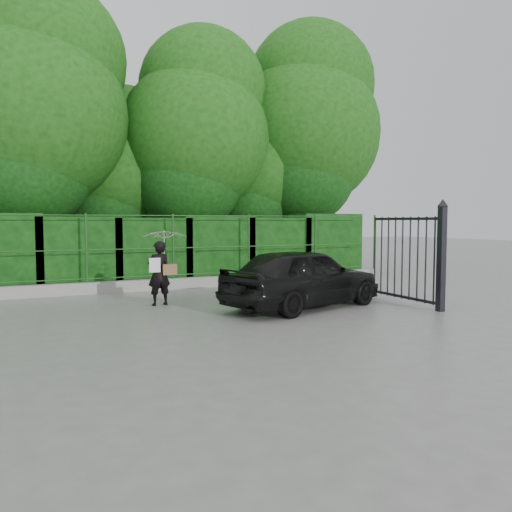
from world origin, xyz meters
name	(u,v)px	position (x,y,z in m)	size (l,w,h in m)	color
ground	(215,319)	(0.00, 0.00, 0.00)	(80.00, 80.00, 0.00)	gray
kerb	(159,284)	(0.00, 4.50, 0.15)	(14.00, 0.25, 0.30)	#9E9E99
fence	(167,246)	(0.22, 4.50, 1.20)	(14.13, 0.06, 1.80)	#1F4D1C
hedge	(155,251)	(0.11, 5.50, 1.01)	(14.20, 1.20, 2.14)	black
trees	(168,141)	(1.14, 7.74, 4.62)	(17.10, 6.15, 8.08)	black
gate	(425,254)	(4.60, -0.72, 1.19)	(0.22, 2.33, 2.36)	black
woman	(163,255)	(-0.49, 2.05, 1.14)	(0.99, 1.01, 1.71)	black
car	(303,277)	(2.21, 0.41, 0.67)	(1.58, 3.92, 1.34)	black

